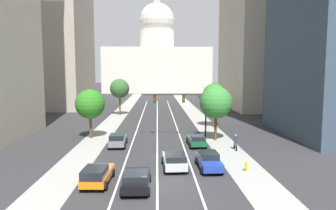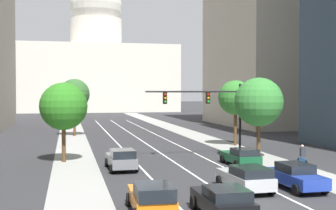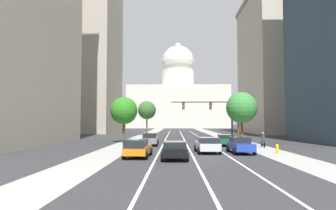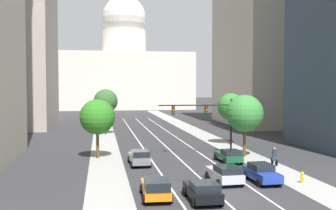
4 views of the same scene
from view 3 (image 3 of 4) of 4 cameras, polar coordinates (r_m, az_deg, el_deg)
ground_plane at (r=63.94m, az=2.69°, el=-5.80°), size 400.00×400.00×0.00m
sidewalk_left at (r=59.26m, az=-4.74°, el=-6.00°), size 3.36×130.00×0.01m
sidewalk_right at (r=59.65m, az=10.29°, el=-5.94°), size 3.36×130.00×0.01m
lane_stripe_left at (r=48.97m, az=-0.46°, el=-6.60°), size 0.16×90.00×0.01m
lane_stripe_center at (r=48.97m, az=3.11°, el=-6.59°), size 0.16×90.00×0.01m
lane_stripe_right at (r=49.15m, az=6.66°, el=-6.56°), size 0.16×90.00×0.01m
office_tower_far_left at (r=84.60m, az=-17.22°, el=10.62°), size 22.10×21.34×45.73m
office_tower_far_right at (r=82.19m, az=21.97°, el=7.32°), size 20.71×26.28×35.06m
capitol_building at (r=139.79m, az=1.94°, el=1.03°), size 45.07×25.49×39.85m
car_blue at (r=28.56m, az=13.66°, el=-7.44°), size 2.03×4.41×1.49m
car_orange at (r=24.57m, az=-5.85°, el=-8.17°), size 2.12×4.40×1.52m
car_silver at (r=28.21m, az=7.56°, el=-7.54°), size 2.26×4.35×1.48m
car_gray at (r=36.60m, az=-3.44°, el=-6.52°), size 2.06×4.37×1.56m
car_black at (r=23.31m, az=1.32°, el=-8.56°), size 2.07×4.24×1.43m
car_green at (r=36.89m, az=10.84°, el=-6.56°), size 2.05×4.25×1.38m
traffic_signal_mast at (r=41.51m, az=8.42°, el=-1.04°), size 8.44×0.39×6.31m
fire_hydrant at (r=28.62m, az=20.20°, el=-7.94°), size 0.26×0.35×0.91m
cyclist at (r=35.93m, az=17.77°, el=-6.35°), size 0.37×1.70×1.72m
street_tree_mid_right at (r=49.87m, az=13.28°, el=-0.72°), size 3.61×3.61×6.83m
street_tree_near_right at (r=40.43m, az=13.93°, el=-0.51°), size 4.09×4.09×6.81m
street_tree_near_left at (r=63.19m, az=-4.07°, el=-1.01°), size 3.85×3.85×7.26m
street_tree_mid_left at (r=41.78m, az=-8.45°, el=-1.08°), size 3.80×3.80×6.36m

